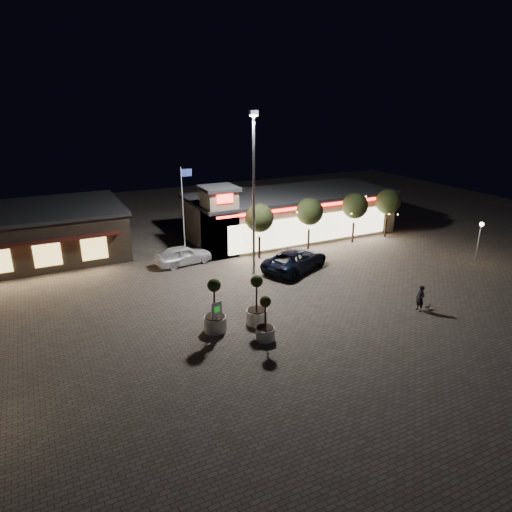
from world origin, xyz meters
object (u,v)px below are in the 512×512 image
white_sedan (183,255)px  planter_left (215,315)px  valet_sign (217,312)px  pickup_truck (296,259)px  planter_mid (265,326)px  pedestrian (420,298)px

white_sedan → planter_left: planter_left is taller
valet_sign → white_sedan: bearing=81.3°
pickup_truck → planter_mid: planter_mid is taller
valet_sign → planter_mid: bearing=-38.2°
white_sedan → planter_mid: (0.40, -14.03, 0.04)m
planter_mid → valet_sign: (-2.26, 1.78, 0.61)m
planter_left → planter_mid: bearing=-46.1°
white_sedan → planter_left: (-1.80, -11.75, 0.23)m
white_sedan → pedestrian: size_ratio=2.71×
pickup_truck → valet_sign: (-9.61, -7.06, 0.59)m
planter_left → white_sedan: bearing=81.3°
white_sedan → valet_sign: (-1.86, -12.26, 0.65)m
white_sedan → planter_mid: planter_mid is taller
white_sedan → pickup_truck: bearing=-130.9°
valet_sign → pedestrian: bearing=-12.9°
pickup_truck → pedestrian: size_ratio=3.55×
planter_left → planter_mid: 3.17m
pickup_truck → planter_mid: size_ratio=2.27×
white_sedan → planter_mid: 14.04m
planter_mid → pickup_truck: bearing=50.3°
pickup_truck → planter_left: (-9.54, -6.56, 0.17)m
planter_left → planter_mid: (2.20, -2.28, -0.19)m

